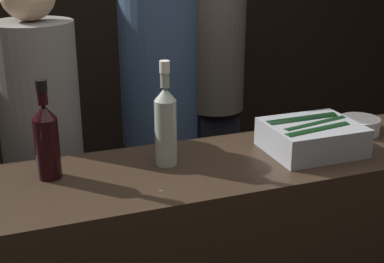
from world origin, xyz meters
TOP-DOWN VIEW (x-y plane):
  - ice_bin_with_bottles at (0.46, 0.24)m, footprint 0.33×0.28m
  - bowl_white at (0.75, 0.34)m, footprint 0.16×0.16m
  - red_wine_bottle_black_foil at (-0.48, 0.34)m, footprint 0.08×0.08m
  - white_wine_bottle at (-0.09, 0.31)m, footprint 0.08×0.08m
  - person_in_hoodie at (0.63, 1.58)m, footprint 0.35×0.35m
  - person_blond_tee at (0.10, 1.00)m, footprint 0.36×0.36m
  - person_grey_polo at (-0.47, 0.79)m, footprint 0.32×0.32m

SIDE VIEW (x-z plane):
  - person_grey_polo at x=-0.47m, z-range 0.10..1.78m
  - person_in_hoodie at x=0.63m, z-range 0.10..1.79m
  - person_blond_tee at x=0.10m, z-range 0.11..1.90m
  - bowl_white at x=0.75m, z-range 1.02..1.08m
  - ice_bin_with_bottles at x=0.46m, z-range 1.02..1.14m
  - red_wine_bottle_black_foil at x=-0.48m, z-range 0.99..1.32m
  - white_wine_bottle at x=-0.09m, z-range 0.99..1.36m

